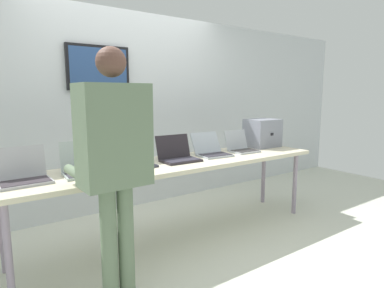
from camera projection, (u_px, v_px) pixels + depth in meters
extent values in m
cube|color=silver|center=(178.00, 238.00, 3.26)|extent=(8.00, 8.00, 0.04)
cube|color=silver|center=(129.00, 112.00, 3.99)|extent=(8.00, 0.06, 2.42)
cube|color=black|center=(99.00, 68.00, 3.66)|extent=(0.72, 0.05, 0.50)
cube|color=navy|center=(99.00, 68.00, 3.64)|extent=(0.66, 0.02, 0.44)
cube|color=beige|center=(177.00, 164.00, 3.14)|extent=(3.20, 0.70, 0.04)
cylinder|color=#96869B|center=(8.00, 254.00, 2.15)|extent=(0.05, 0.05, 0.74)
cylinder|color=#96869B|center=(295.00, 184.00, 3.85)|extent=(0.05, 0.05, 0.74)
cylinder|color=#96869B|center=(2.00, 229.00, 2.56)|extent=(0.05, 0.05, 0.74)
cylinder|color=#96869B|center=(263.00, 175.00, 4.25)|extent=(0.05, 0.05, 0.74)
cube|color=gray|center=(262.00, 133.00, 4.00)|extent=(0.40, 0.31, 0.34)
cube|color=black|center=(272.00, 134.00, 3.87)|extent=(0.04, 0.01, 0.03)
cube|color=#B1B0B9|center=(25.00, 183.00, 2.36)|extent=(0.37, 0.26, 0.02)
cube|color=#352E34|center=(25.00, 181.00, 2.35)|extent=(0.34, 0.21, 0.00)
cube|color=#B1B0B9|center=(20.00, 162.00, 2.45)|extent=(0.36, 0.07, 0.24)
cube|color=white|center=(20.00, 162.00, 2.45)|extent=(0.33, 0.05, 0.21)
cube|color=#AAB6B6|center=(86.00, 174.00, 2.61)|extent=(0.35, 0.27, 0.02)
cube|color=#35323A|center=(86.00, 173.00, 2.60)|extent=(0.32, 0.22, 0.00)
cube|color=#AAB6B6|center=(81.00, 155.00, 2.71)|extent=(0.34, 0.07, 0.25)
cube|color=black|center=(81.00, 155.00, 2.71)|extent=(0.31, 0.06, 0.22)
cube|color=#333441|center=(137.00, 167.00, 2.88)|extent=(0.34, 0.25, 0.02)
cube|color=#292A30|center=(138.00, 165.00, 2.87)|extent=(0.31, 0.19, 0.00)
cube|color=#333441|center=(129.00, 152.00, 2.96)|extent=(0.33, 0.08, 0.22)
cube|color=#2C5072|center=(129.00, 152.00, 2.96)|extent=(0.30, 0.06, 0.19)
cube|color=#282227|center=(181.00, 161.00, 3.13)|extent=(0.37, 0.25, 0.02)
cube|color=#2F2C37|center=(181.00, 160.00, 3.12)|extent=(0.35, 0.19, 0.00)
cube|color=#282227|center=(173.00, 146.00, 3.24)|extent=(0.37, 0.08, 0.23)
cube|color=silver|center=(173.00, 146.00, 3.24)|extent=(0.34, 0.07, 0.20)
cube|color=#A9B2BC|center=(215.00, 155.00, 3.40)|extent=(0.35, 0.27, 0.02)
cube|color=#2B2930|center=(216.00, 154.00, 3.39)|extent=(0.32, 0.22, 0.00)
cube|color=#A9B2BC|center=(206.00, 142.00, 3.54)|extent=(0.34, 0.16, 0.22)
cube|color=#ADCEE5|center=(206.00, 142.00, 3.54)|extent=(0.31, 0.13, 0.19)
cube|color=#ADB2BA|center=(244.00, 151.00, 3.65)|extent=(0.31, 0.24, 0.02)
cube|color=#312F2E|center=(245.00, 150.00, 3.63)|extent=(0.28, 0.19, 0.00)
cube|color=#ADB2BA|center=(236.00, 139.00, 3.75)|extent=(0.30, 0.09, 0.22)
cube|color=white|center=(236.00, 140.00, 3.75)|extent=(0.28, 0.07, 0.19)
cylinder|color=slate|center=(109.00, 247.00, 2.15)|extent=(0.12, 0.12, 0.84)
cylinder|color=slate|center=(126.00, 242.00, 2.23)|extent=(0.12, 0.12, 0.84)
cube|color=slate|center=(114.00, 135.00, 2.07)|extent=(0.45, 0.28, 0.66)
sphere|color=brown|center=(111.00, 62.00, 2.00)|extent=(0.19, 0.19, 0.19)
cylinder|color=slate|center=(76.00, 173.00, 2.24)|extent=(0.09, 0.32, 0.07)
cylinder|color=slate|center=(119.00, 166.00, 2.44)|extent=(0.09, 0.32, 0.07)
cylinder|color=white|center=(96.00, 176.00, 2.43)|extent=(0.09, 0.09, 0.08)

